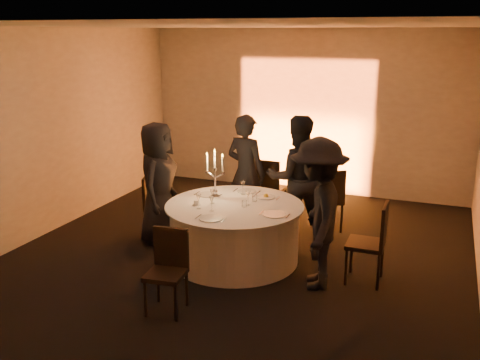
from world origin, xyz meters
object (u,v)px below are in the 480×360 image
(chair_right, at_px, (373,238))
(chair_front, at_px, (168,265))
(chair_left, at_px, (154,202))
(coffee_cup, at_px, (197,203))
(chair_back_right, at_px, (329,196))
(guest_left, at_px, (158,183))
(chair_back_left, at_px, (269,185))
(guest_right, at_px, (318,214))
(banquet_table, at_px, (234,232))
(candelabra, at_px, (215,181))
(guest_back_left, at_px, (246,173))
(guest_back_right, at_px, (297,178))

(chair_right, relative_size, chair_front, 1.11)
(chair_left, distance_m, coffee_cup, 1.23)
(chair_back_right, bearing_deg, guest_left, 1.11)
(chair_right, distance_m, guest_left, 3.07)
(chair_right, bearing_deg, chair_back_left, -133.59)
(chair_back_left, distance_m, guest_right, 2.46)
(chair_back_right, distance_m, guest_left, 2.54)
(banquet_table, distance_m, chair_front, 1.47)
(chair_front, distance_m, guest_right, 1.81)
(chair_back_left, relative_size, candelabra, 1.47)
(chair_back_left, distance_m, candelabra, 1.63)
(chair_front, height_order, coffee_cup, chair_front)
(coffee_cup, bearing_deg, candelabra, 77.91)
(chair_back_right, distance_m, chair_front, 3.16)
(guest_back_left, distance_m, candelabra, 0.96)
(chair_front, bearing_deg, chair_back_left, 82.06)
(chair_left, distance_m, guest_right, 2.77)
(chair_left, height_order, coffee_cup, chair_left)
(banquet_table, distance_m, guest_back_left, 1.29)
(chair_back_right, xyz_separation_m, guest_left, (-2.18, -1.27, 0.32))
(chair_left, height_order, guest_back_left, guest_back_left)
(guest_back_left, bearing_deg, chair_back_left, -92.45)
(guest_right, distance_m, coffee_cup, 1.63)
(chair_back_left, distance_m, chair_front, 3.21)
(chair_back_right, bearing_deg, guest_back_left, -12.60)
(chair_right, bearing_deg, chair_front, -54.25)
(chair_left, xyz_separation_m, guest_back_left, (1.18, 0.71, 0.39))
(guest_left, xyz_separation_m, candelabra, (0.90, -0.03, 0.13))
(chair_right, bearing_deg, candelabra, -96.37)
(chair_back_left, xyz_separation_m, guest_left, (-1.15, -1.52, 0.32))
(chair_front, xyz_separation_m, guest_back_left, (-0.09, 2.61, 0.38))
(coffee_cup, xyz_separation_m, candelabra, (0.09, 0.40, 0.20))
(chair_front, bearing_deg, candelabra, 89.65)
(guest_back_left, xyz_separation_m, coffee_cup, (-0.17, -1.35, -0.09))
(chair_back_left, bearing_deg, chair_right, 140.03)
(chair_back_right, relative_size, guest_left, 0.56)
(guest_back_left, height_order, guest_back_right, guest_back_right)
(chair_back_right, xyz_separation_m, candelabra, (-1.28, -1.30, 0.46))
(chair_front, bearing_deg, guest_right, 33.37)
(chair_back_right, height_order, guest_left, guest_left)
(chair_left, xyz_separation_m, chair_right, (3.24, -0.45, 0.06))
(banquet_table, xyz_separation_m, coffee_cup, (-0.45, -0.19, 0.42))
(coffee_cup, bearing_deg, chair_left, 148.04)
(guest_right, bearing_deg, guest_left, -118.41)
(chair_back_right, bearing_deg, chair_left, -4.95)
(chair_front, bearing_deg, chair_left, 117.47)
(chair_back_left, bearing_deg, chair_front, 91.70)
(banquet_table, height_order, chair_right, chair_right)
(chair_right, height_order, guest_left, guest_left)
(guest_left, distance_m, guest_right, 2.49)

